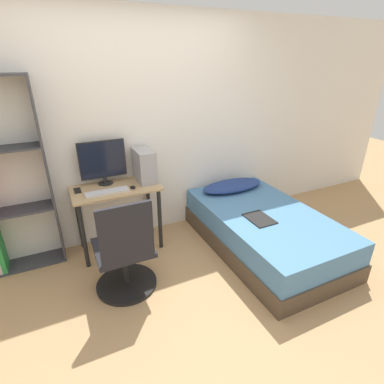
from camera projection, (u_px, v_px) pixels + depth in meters
name	position (u px, v px, depth m)	size (l,w,h in m)	color
ground_plane	(197.00, 306.00, 2.67)	(14.00, 14.00, 0.00)	tan
wall_back	(140.00, 132.00, 3.36)	(8.00, 0.05, 2.50)	silver
desk	(117.00, 200.00, 3.25)	(0.92, 0.50, 0.75)	tan
office_chair	(125.00, 258.00, 2.71)	(0.58, 0.58, 0.97)	black
bed	(264.00, 230.00, 3.41)	(1.11, 1.89, 0.45)	#4C3D2D
pillow	(232.00, 186.00, 3.86)	(0.84, 0.36, 0.11)	navy
magazine	(260.00, 219.00, 3.17)	(0.24, 0.32, 0.01)	black
monitor	(103.00, 161.00, 3.17)	(0.49, 0.16, 0.48)	black
keyboard	(107.00, 192.00, 3.06)	(0.44, 0.12, 0.02)	silver
pc_tower	(144.00, 165.00, 3.29)	(0.18, 0.35, 0.35)	#99999E
mouse	(133.00, 187.00, 3.16)	(0.06, 0.09, 0.02)	black
phone	(77.00, 191.00, 3.10)	(0.07, 0.14, 0.01)	black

